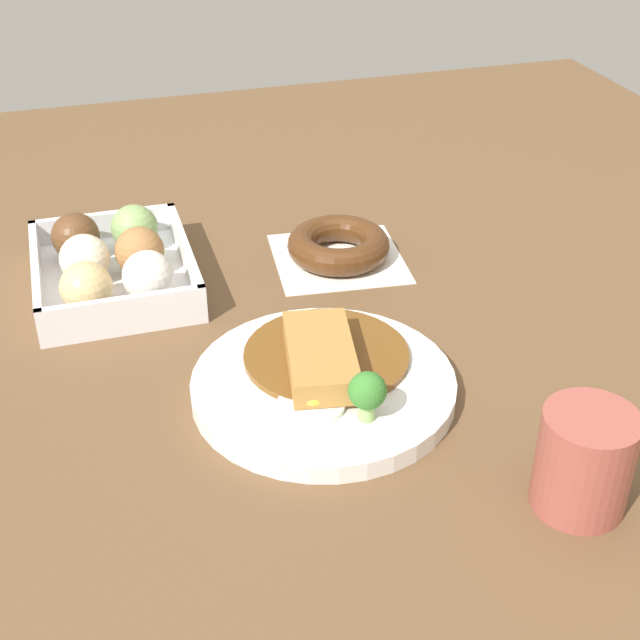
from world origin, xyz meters
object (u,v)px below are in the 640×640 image
object	(u,v)px
chocolate_ring_donut	(338,246)
coffee_mug	(584,461)
curry_plate	(324,380)
donut_box	(113,264)

from	to	relation	value
chocolate_ring_donut	coffee_mug	xyz separation A→B (m)	(-0.43, -0.06, 0.03)
curry_plate	donut_box	distance (m)	0.30
donut_box	chocolate_ring_donut	world-z (taller)	donut_box
curry_plate	chocolate_ring_donut	distance (m)	0.25
curry_plate	chocolate_ring_donut	size ratio (longest dim) A/B	1.50
donut_box	chocolate_ring_donut	distance (m)	0.25
chocolate_ring_donut	coffee_mug	distance (m)	0.43
curry_plate	coffee_mug	xyz separation A→B (m)	(-0.19, -0.15, 0.03)
coffee_mug	donut_box	bearing A→B (deg)	35.06
donut_box	coffee_mug	distance (m)	0.54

